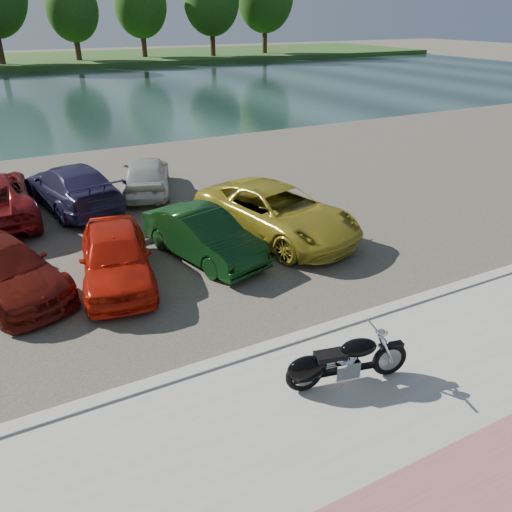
{
  "coord_description": "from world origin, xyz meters",
  "views": [
    {
      "loc": [
        -5.51,
        -5.12,
        6.12
      ],
      "look_at": [
        -0.77,
        3.97,
        1.1
      ],
      "focal_mm": 35.0,
      "sensor_mm": 36.0,
      "label": 1
    }
  ],
  "objects": [
    {
      "name": "car_6",
      "position": [
        1.42,
        6.87,
        0.8
      ],
      "size": [
        3.79,
        5.9,
        1.51
      ],
      "primitive_type": "imported",
      "rotation": [
        0.0,
        0.0,
        0.25
      ],
      "color": "#AA9A27",
      "rests_on": "parking_lot"
    },
    {
      "name": "river",
      "position": [
        0.0,
        40.0,
        0.0
      ],
      "size": [
        120.0,
        40.0,
        0.0
      ],
      "primitive_type": "cube",
      "color": "#192D2A",
      "rests_on": "ground"
    },
    {
      "name": "far_trees",
      "position": [
        4.36,
        65.79,
        7.49
      ],
      "size": [
        70.25,
        10.68,
        12.52
      ],
      "color": "#352313",
      "rests_on": "far_bank"
    },
    {
      "name": "car_12",
      "position": [
        -0.86,
        12.58,
        0.74
      ],
      "size": [
        2.84,
        4.41,
        1.4
      ],
      "primitive_type": "imported",
      "rotation": [
        0.0,
        0.0,
        2.83
      ],
      "color": "silver",
      "rests_on": "parking_lot"
    },
    {
      "name": "car_3",
      "position": [
        -5.99,
        6.86,
        0.68
      ],
      "size": [
        3.23,
        4.75,
        1.28
      ],
      "primitive_type": "imported",
      "rotation": [
        0.0,
        0.0,
        0.36
      ],
      "color": "#62150E",
      "rests_on": "parking_lot"
    },
    {
      "name": "motorcycle",
      "position": [
        -0.99,
        0.48,
        0.56
      ],
      "size": [
        2.3,
        0.88,
        1.05
      ],
      "rotation": [
        0.0,
        0.0,
        -0.21
      ],
      "color": "black",
      "rests_on": "promenade"
    },
    {
      "name": "car_5",
      "position": [
        -1.07,
        6.49,
        0.7
      ],
      "size": [
        2.39,
        4.23,
        1.32
      ],
      "primitive_type": "imported",
      "rotation": [
        0.0,
        0.0,
        0.26
      ],
      "color": "black",
      "rests_on": "parking_lot"
    },
    {
      "name": "car_11",
      "position": [
        -3.55,
        12.2,
        0.79
      ],
      "size": [
        3.01,
        5.44,
        1.49
      ],
      "primitive_type": "imported",
      "rotation": [
        0.0,
        0.0,
        3.33
      ],
      "color": "#2C284E",
      "rests_on": "parking_lot"
    },
    {
      "name": "ground",
      "position": [
        0.0,
        0.0,
        0.0
      ],
      "size": [
        200.0,
        200.0,
        0.0
      ],
      "primitive_type": "plane",
      "color": "#595447",
      "rests_on": "ground"
    },
    {
      "name": "kerb",
      "position": [
        0.0,
        2.0,
        0.07
      ],
      "size": [
        60.0,
        0.3,
        0.14
      ],
      "primitive_type": "cube",
      "color": "#9F9D95",
      "rests_on": "ground"
    },
    {
      "name": "car_4",
      "position": [
        -3.49,
        6.22,
        0.74
      ],
      "size": [
        2.34,
        4.35,
        1.4
      ],
      "primitive_type": "imported",
      "rotation": [
        0.0,
        0.0,
        -0.17
      ],
      "color": "red",
      "rests_on": "parking_lot"
    },
    {
      "name": "promenade",
      "position": [
        0.0,
        -1.0,
        0.05
      ],
      "size": [
        60.0,
        6.0,
        0.1
      ],
      "primitive_type": "cube",
      "color": "#9F9D95",
      "rests_on": "ground"
    },
    {
      "name": "parking_lot",
      "position": [
        0.0,
        11.0,
        0.02
      ],
      "size": [
        60.0,
        18.0,
        0.04
      ],
      "primitive_type": "cube",
      "color": "#413B34",
      "rests_on": "ground"
    },
    {
      "name": "far_bank",
      "position": [
        0.0,
        72.0,
        0.3
      ],
      "size": [
        120.0,
        24.0,
        0.6
      ],
      "primitive_type": "cube",
      "color": "#2A4A1A",
      "rests_on": "ground"
    }
  ]
}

